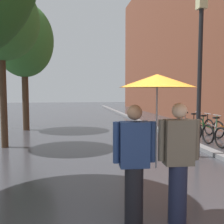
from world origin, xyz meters
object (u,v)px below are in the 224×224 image
Objects in this scene: street_tree_2 at (24,41)px; parked_bicycle_5 at (198,127)px; parked_bicycle_6 at (189,125)px; couple_under_umbrella at (157,129)px; parked_bicycle_4 at (207,130)px; street_lamp_post at (200,66)px; street_tree_1 at (1,21)px; parked_bicycle_3 at (220,133)px.

street_tree_2 reaches higher than parked_bicycle_5.
parked_bicycle_5 and parked_bicycle_6 have the same top height.
couple_under_umbrella reaches higher than parked_bicycle_6.
street_lamp_post is (-1.73, -2.42, 2.21)m from parked_bicycle_4.
street_lamp_post is at bearing -21.54° from street_tree_1.
parked_bicycle_3 is 1.02× the size of parked_bicycle_6.
street_tree_2 reaches higher than street_lamp_post.
street_lamp_post is (-1.69, -3.85, 2.21)m from parked_bicycle_6.
street_lamp_post is (-1.75, -3.19, 2.21)m from parked_bicycle_5.
street_lamp_post is (5.63, -6.07, -1.65)m from street_tree_2.
parked_bicycle_6 is 4.74m from street_lamp_post.
parked_bicycle_5 is (7.48, 0.93, -3.76)m from street_tree_1.
parked_bicycle_3 is 6.53m from couple_under_umbrella.
parked_bicycle_4 is 7.12m from couple_under_umbrella.
street_tree_1 reaches higher than parked_bicycle_4.
street_lamp_post reaches higher than parked_bicycle_4.
parked_bicycle_4 is 0.55× the size of couple_under_umbrella.
parked_bicycle_3 is at bearing -4.80° from street_tree_1.
couple_under_umbrella is (-4.15, -5.70, 0.99)m from parked_bicycle_4.
couple_under_umbrella is at bearing -130.51° from parked_bicycle_3.
street_tree_2 is 8.44m from street_lamp_post.
parked_bicycle_3 and parked_bicycle_5 have the same top height.
street_tree_1 is 6.35m from street_lamp_post.
parked_bicycle_6 is (7.42, 1.58, -3.76)m from street_tree_1.
parked_bicycle_4 is at bearing -91.68° from parked_bicycle_5.
couple_under_umbrella is (-4.11, -7.12, 0.99)m from parked_bicycle_6.
street_tree_2 is at bearing 153.68° from parked_bicycle_4.
parked_bicycle_4 is at bearing -26.32° from street_tree_2.
couple_under_umbrella is at bearing -71.02° from street_tree_2.
street_tree_1 is 8.42m from parked_bicycle_5.
parked_bicycle_4 is (7.36, -3.64, -3.86)m from street_tree_2.
parked_bicycle_3 is (7.41, -4.43, -3.86)m from street_tree_2.
street_tree_2 is 8.57m from parked_bicycle_6.
street_tree_2 reaches higher than parked_bicycle_4.
parked_bicycle_5 is at bearing 88.32° from parked_bicycle_4.
parked_bicycle_4 is 1.05× the size of parked_bicycle_6.
street_tree_1 is at bearing -167.94° from parked_bicycle_6.
parked_bicycle_6 is (-0.06, 0.66, 0.00)m from parked_bicycle_5.
parked_bicycle_6 is 0.25× the size of street_lamp_post.
couple_under_umbrella is 4.25m from street_lamp_post.
street_tree_1 is 0.91× the size of street_tree_2.
parked_bicycle_6 is at bearing 92.25° from parked_bicycle_3.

